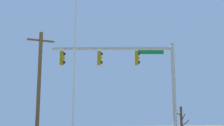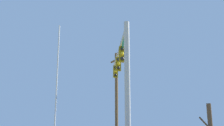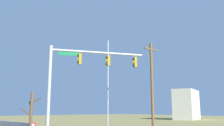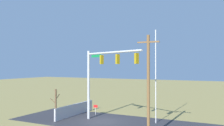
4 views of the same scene
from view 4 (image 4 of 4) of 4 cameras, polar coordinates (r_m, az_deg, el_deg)
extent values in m
plane|color=olive|center=(26.40, -2.18, -13.89)|extent=(160.00, 160.00, 0.00)
cube|color=#2D2D33|center=(24.79, 6.24, -14.74)|extent=(28.00, 8.00, 0.01)
cube|color=#B7B5AD|center=(28.31, -7.45, -12.97)|extent=(6.00, 6.00, 0.01)
cube|color=#A8A8AD|center=(29.69, -8.86, -11.04)|extent=(0.20, 7.57, 1.39)
cylinder|color=#B2B5BA|center=(27.21, -5.68, -5.24)|extent=(0.28, 0.28, 7.73)
cylinder|color=#B2B5BA|center=(23.78, -0.08, 2.59)|extent=(7.73, 3.64, 0.20)
cube|color=#0F7238|center=(25.91, -3.83, 1.69)|extent=(1.65, 0.77, 0.28)
cube|color=#937A0F|center=(25.08, -2.50, 0.81)|extent=(0.37, 0.43, 0.96)
sphere|color=black|center=(25.21, -2.70, 1.49)|extent=(0.22, 0.22, 0.22)
sphere|color=yellow|center=(25.20, -2.70, 0.80)|extent=(0.22, 0.22, 0.22)
sphere|color=black|center=(25.19, -2.71, 0.12)|extent=(0.22, 0.22, 0.22)
cube|color=#937A0F|center=(23.04, 1.36, 0.95)|extent=(0.37, 0.43, 0.96)
sphere|color=black|center=(23.17, 1.12, 1.68)|extent=(0.22, 0.22, 0.22)
sphere|color=yellow|center=(23.16, 1.12, 0.94)|extent=(0.22, 0.22, 0.22)
sphere|color=black|center=(23.15, 1.12, 0.20)|extent=(0.22, 0.22, 0.22)
cube|color=#937A0F|center=(21.13, 5.95, 1.11)|extent=(0.37, 0.43, 0.96)
sphere|color=black|center=(21.25, 5.66, 1.91)|extent=(0.22, 0.22, 0.22)
sphere|color=yellow|center=(21.24, 5.66, 1.10)|extent=(0.22, 0.22, 0.22)
sphere|color=black|center=(21.23, 5.66, 0.29)|extent=(0.22, 0.22, 0.22)
cylinder|color=silver|center=(25.31, 10.51, -3.17)|extent=(0.10, 0.10, 9.85)
cylinder|color=brown|center=(19.97, 8.77, -5.61)|extent=(0.26, 0.26, 8.61)
cube|color=brown|center=(20.00, 8.75, 5.02)|extent=(1.90, 0.12, 0.12)
cylinder|color=brown|center=(26.80, -13.44, -9.88)|extent=(0.20, 0.20, 3.48)
cylinder|color=brown|center=(26.97, -14.04, -8.89)|extent=(0.78, 0.07, 0.57)
cylinder|color=brown|center=(26.33, -13.31, -7.39)|extent=(0.54, 0.47, 0.39)
cylinder|color=brown|center=(26.87, -13.01, -7.97)|extent=(0.12, 0.61, 0.55)
cylinder|color=silver|center=(29.66, -3.99, -11.54)|extent=(0.04, 0.04, 0.90)
cube|color=red|center=(29.55, -3.99, -10.37)|extent=(0.56, 0.02, 0.32)
camera|label=1|loc=(39.97, 23.16, -5.71)|focal=47.72mm
camera|label=2|loc=(39.40, -14.28, -5.85)|focal=43.25mm
camera|label=3|loc=(24.39, -54.30, -9.12)|focal=39.58mm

